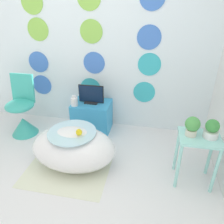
# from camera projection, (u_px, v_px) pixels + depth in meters

# --- Properties ---
(wall_back_dotted) EXTENTS (4.28, 0.05, 2.60)m
(wall_back_dotted) POSITION_uv_depth(u_px,v_px,m) (91.00, 35.00, 2.85)
(wall_back_dotted) COLOR white
(wall_back_dotted) RESTS_ON ground_plane
(rug) EXTENTS (0.93, 0.66, 0.01)m
(rug) POSITION_uv_depth(u_px,v_px,m) (67.00, 172.00, 2.45)
(rug) COLOR silver
(rug) RESTS_ON ground_plane
(bathtub) EXTENTS (0.96, 0.65, 0.46)m
(bathtub) POSITION_uv_depth(u_px,v_px,m) (74.00, 148.00, 2.47)
(bathtub) COLOR white
(bathtub) RESTS_ON ground_plane
(rubber_duck) EXTENTS (0.07, 0.07, 0.08)m
(rubber_duck) POSITION_uv_depth(u_px,v_px,m) (79.00, 132.00, 2.27)
(rubber_duck) COLOR yellow
(rubber_duck) RESTS_ON bathtub
(chair) EXTENTS (0.38, 0.38, 0.84)m
(chair) POSITION_uv_depth(u_px,v_px,m) (23.00, 116.00, 3.04)
(chair) COLOR #38B2A3
(chair) RESTS_ON ground_plane
(tv_cabinet) EXTENTS (0.52, 0.39, 0.44)m
(tv_cabinet) POSITION_uv_depth(u_px,v_px,m) (92.00, 116.00, 3.14)
(tv_cabinet) COLOR #389ED6
(tv_cabinet) RESTS_ON ground_plane
(tv) EXTENTS (0.35, 0.12, 0.26)m
(tv) POSITION_uv_depth(u_px,v_px,m) (91.00, 95.00, 2.99)
(tv) COLOR black
(tv) RESTS_ON tv_cabinet
(vase) EXTENTS (0.09, 0.09, 0.14)m
(vase) POSITION_uv_depth(u_px,v_px,m) (74.00, 101.00, 2.93)
(vase) COLOR white
(vase) RESTS_ON tv_cabinet
(side_table) EXTENTS (0.40, 0.32, 0.56)m
(side_table) POSITION_uv_depth(u_px,v_px,m) (198.00, 147.00, 2.15)
(side_table) COLOR #99E0D8
(side_table) RESTS_ON ground_plane
(potted_plant_left) EXTENTS (0.14, 0.14, 0.20)m
(potted_plant_left) POSITION_uv_depth(u_px,v_px,m) (192.00, 126.00, 2.07)
(potted_plant_left) COLOR beige
(potted_plant_left) RESTS_ON side_table
(potted_plant_right) EXTENTS (0.14, 0.14, 0.19)m
(potted_plant_right) POSITION_uv_depth(u_px,v_px,m) (212.00, 129.00, 2.05)
(potted_plant_right) COLOR white
(potted_plant_right) RESTS_ON side_table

